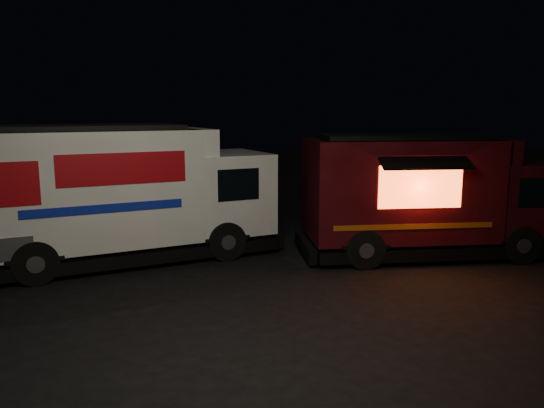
% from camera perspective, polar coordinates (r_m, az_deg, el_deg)
% --- Properties ---
extents(ground, '(80.00, 80.00, 0.00)m').
position_cam_1_polar(ground, '(11.37, -0.77, -9.66)').
color(ground, black).
rests_on(ground, ground).
extents(white_truck, '(8.11, 4.75, 3.48)m').
position_cam_1_polar(white_truck, '(14.04, -15.12, 1.14)').
color(white_truck, white).
rests_on(white_truck, ground).
extents(red_truck, '(7.01, 2.82, 3.22)m').
position_cam_1_polar(red_truck, '(14.69, 16.68, 0.93)').
color(red_truck, '#3E0B14').
rests_on(red_truck, ground).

